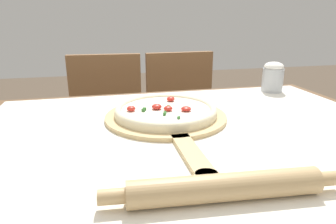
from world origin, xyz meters
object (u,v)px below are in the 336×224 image
Objects in this scene: chair_right at (184,121)px; pizza_peel at (167,119)px; pizza at (166,111)px; rolling_pin at (225,187)px; flour_cup at (273,77)px; chair_left at (108,127)px.

pizza_peel is at bearing -111.72° from chair_right.
rolling_pin is (0.01, -0.43, -0.00)m from pizza.
pizza_peel is 4.73× the size of flour_cup.
pizza is 0.73× the size of rolling_pin.
chair_left is at bearing 98.94° from rolling_pin.
flour_cup is (0.25, -0.44, 0.33)m from chair_right.
pizza_peel is at bearing -73.75° from chair_left.
chair_right is at bearing 119.43° from flour_cup.
pizza is at bearing -112.35° from chair_right.
chair_left is (-0.17, 1.11, -0.29)m from rolling_pin.
chair_right is at bearing 77.56° from rolling_pin.
pizza is (-0.00, 0.02, 0.02)m from pizza_peel.
pizza_peel is 1.36× the size of rolling_pin.
rolling_pin is at bearing -89.08° from pizza_peel.
pizza is 0.55m from flour_cup.
pizza_peel is 0.77m from chair_left.
flour_cup is (0.50, 0.24, 0.04)m from pizza.
pizza is at bearing -154.78° from flour_cup.
pizza_peel is 0.66× the size of chair_right.
chair_right is (0.42, 0.00, 0.00)m from chair_left.
pizza is 0.35× the size of chair_left.
pizza_peel is at bearing -152.65° from flour_cup.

